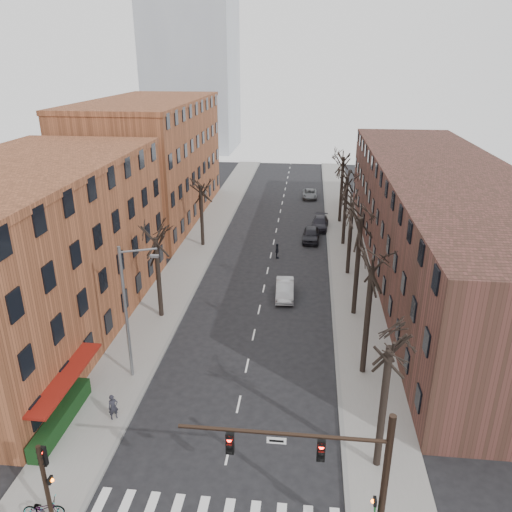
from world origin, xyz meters
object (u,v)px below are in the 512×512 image
(silver_sedan, at_px, (285,289))
(parked_car_near, at_px, (311,234))
(pedestrian_a, at_px, (113,407))
(parked_car_mid, at_px, (320,223))
(bicycle, at_px, (44,508))

(silver_sedan, height_order, parked_car_near, parked_car_near)
(pedestrian_a, bearing_deg, parked_car_mid, 33.12)
(bicycle, bearing_deg, parked_car_near, -25.04)
(parked_car_near, distance_m, bicycle, 39.35)
(parked_car_mid, relative_size, bicycle, 2.55)
(silver_sedan, relative_size, parked_car_near, 0.96)
(parked_car_near, height_order, pedestrian_a, pedestrian_a)
(pedestrian_a, xyz_separation_m, bicycle, (-0.69, -6.60, -0.29))
(bicycle, bearing_deg, parked_car_mid, -24.62)
(pedestrian_a, relative_size, bicycle, 0.85)
(silver_sedan, distance_m, parked_car_mid, 19.02)
(parked_car_near, xyz_separation_m, pedestrian_a, (-10.91, -31.00, 0.16))
(parked_car_near, bearing_deg, silver_sedan, -96.69)
(parked_car_near, height_order, parked_car_mid, parked_car_near)
(parked_car_near, relative_size, pedestrian_a, 2.91)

